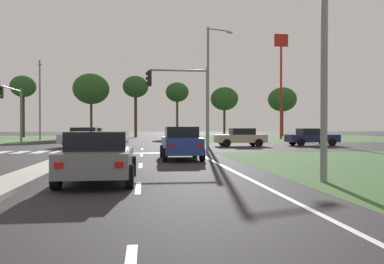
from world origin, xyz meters
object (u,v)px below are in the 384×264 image
(traffic_signal_near_right, at_px, (185,94))
(treeline_third, at_px, (91,89))
(car_beige_seventh, at_px, (241,137))
(street_lamp_third, at_px, (40,96))
(treeline_second, at_px, (23,87))
(treeline_sixth, at_px, (224,99))
(car_silver_fifth, at_px, (86,137))
(car_maroon_fourth, at_px, (87,135))
(street_lamp_second, at_px, (210,80))
(fastfood_pole_sign, at_px, (281,64))
(car_navy_second, at_px, (312,137))
(traffic_signal_far_left, at_px, (13,104))
(treeline_fourth, at_px, (136,87))
(car_blue_third, at_px, (181,143))
(car_grey_near, at_px, (99,156))
(treeline_seventh, at_px, (282,99))
(treeline_fifth, at_px, (177,92))
(car_white_sixth, at_px, (95,134))

(traffic_signal_near_right, height_order, treeline_third, treeline_third)
(car_beige_seventh, height_order, street_lamp_third, street_lamp_third)
(treeline_second, bearing_deg, treeline_sixth, -4.32)
(car_silver_fifth, bearing_deg, car_maroon_fourth, -172.60)
(car_beige_seventh, bearing_deg, street_lamp_second, 81.54)
(street_lamp_second, bearing_deg, treeline_sixth, 76.02)
(treeline_sixth, bearing_deg, treeline_second, 175.68)
(fastfood_pole_sign, bearing_deg, street_lamp_second, -124.87)
(car_navy_second, relative_size, fastfood_pole_sign, 0.31)
(traffic_signal_far_left, distance_m, treeline_fourth, 27.65)
(treeline_fourth, bearing_deg, car_blue_third, -85.69)
(car_grey_near, distance_m, car_maroon_fourth, 30.68)
(treeline_third, relative_size, treeline_seventh, 1.18)
(car_grey_near, height_order, treeline_fifth, treeline_fifth)
(car_blue_third, distance_m, street_lamp_second, 13.91)
(traffic_signal_far_left, relative_size, treeline_seventh, 0.65)
(car_white_sixth, bearing_deg, traffic_signal_near_right, 108.64)
(car_white_sixth, distance_m, traffic_signal_near_right, 27.05)
(treeline_fifth, bearing_deg, fastfood_pole_sign, -45.47)
(treeline_sixth, relative_size, treeline_seventh, 0.95)
(traffic_signal_near_right, xyz_separation_m, treeline_fifth, (2.71, 38.23, 3.44))
(treeline_seventh, bearing_deg, car_grey_near, -115.13)
(treeline_fourth, height_order, treeline_fifth, treeline_fourth)
(treeline_second, distance_m, treeline_sixth, 30.85)
(street_lamp_third, distance_m, treeline_sixth, 27.16)
(traffic_signal_far_left, bearing_deg, treeline_fourth, 68.74)
(car_maroon_fourth, xyz_separation_m, treeline_third, (-2.05, 18.79, 6.56))
(car_blue_third, xyz_separation_m, treeline_third, (-9.80, 41.48, 6.53))
(car_navy_second, relative_size, car_silver_fifth, 1.03)
(treeline_sixth, bearing_deg, treeline_fifth, 160.09)
(car_grey_near, xyz_separation_m, car_white_sixth, (-4.78, 38.24, -0.00))
(street_lamp_third, distance_m, treeline_fourth, 16.39)
(street_lamp_second, xyz_separation_m, treeline_fourth, (-6.73, 29.13, 2.25))
(street_lamp_third, relative_size, treeline_fourth, 1.02)
(traffic_signal_near_right, relative_size, treeline_third, 0.55)
(street_lamp_third, bearing_deg, car_grey_near, -73.36)
(car_white_sixth, height_order, treeline_second, treeline_second)
(traffic_signal_near_right, bearing_deg, treeline_seventh, 62.31)
(car_maroon_fourth, xyz_separation_m, treeline_seventh, (28.84, 21.28, 5.39))
(treeline_second, relative_size, treeline_seventh, 1.14)
(street_lamp_third, relative_size, treeline_third, 0.99)
(street_lamp_second, distance_m, street_lamp_third, 25.00)
(treeline_seventh, bearing_deg, car_beige_seventh, -115.34)
(car_silver_fifth, relative_size, street_lamp_third, 0.43)
(car_navy_second, bearing_deg, car_maroon_fourth, -116.82)
(traffic_signal_far_left, relative_size, fastfood_pole_sign, 0.39)
(car_grey_near, height_order, car_navy_second, car_navy_second)
(car_blue_third, bearing_deg, fastfood_pole_sign, 62.26)
(car_blue_third, bearing_deg, treeline_fifth, 85.49)
(car_grey_near, height_order, traffic_signal_far_left, traffic_signal_far_left)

